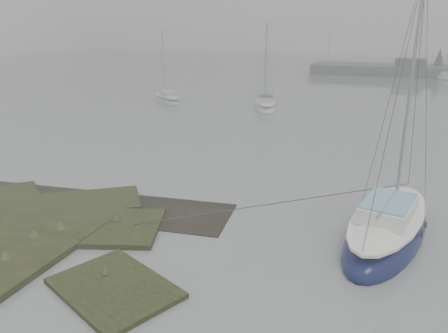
# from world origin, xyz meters

# --- Properties ---
(ground) EXTENTS (160.00, 160.00, 0.00)m
(ground) POSITION_xyz_m (0.00, 30.00, 0.00)
(ground) COLOR slate
(ground) RESTS_ON ground
(sailboat_main) EXTENTS (3.74, 7.33, 9.88)m
(sailboat_main) POSITION_xyz_m (7.61, 5.47, 0.31)
(sailboat_main) COLOR #0C133D
(sailboat_main) RESTS_ON ground
(sailboat_white) EXTENTS (3.56, 5.87, 7.87)m
(sailboat_white) POSITION_xyz_m (-2.79, 27.99, 0.24)
(sailboat_white) COLOR silver
(sailboat_white) RESTS_ON ground
(sailboat_far_a) EXTENTS (4.99, 4.68, 7.28)m
(sailboat_far_a) POSITION_xyz_m (-12.54, 28.08, 0.23)
(sailboat_far_a) COLOR #9FA3A9
(sailboat_far_a) RESTS_ON ground
(sailboat_far_b) EXTENTS (2.04, 5.99, 8.41)m
(sailboat_far_b) POSITION_xyz_m (14.19, 53.93, 0.26)
(sailboat_far_b) COLOR #B8BDC3
(sailboat_far_b) RESTS_ON ground
(sailboat_far_c) EXTENTS (4.90, 4.72, 7.23)m
(sailboat_far_c) POSITION_xyz_m (-1.12, 60.17, 0.22)
(sailboat_far_c) COLOR #ACB3B6
(sailboat_far_c) RESTS_ON ground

